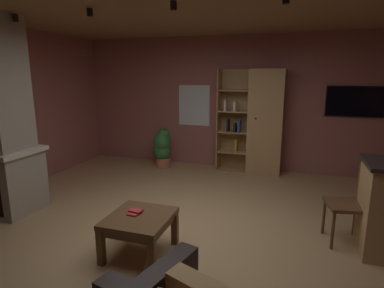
% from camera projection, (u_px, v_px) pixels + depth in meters
% --- Properties ---
extents(floor, '(6.39, 6.10, 0.02)m').
position_uv_depth(floor, '(182.00, 234.00, 3.91)').
color(floor, tan).
rests_on(floor, ground).
extents(wall_back, '(6.51, 0.06, 2.69)m').
position_uv_depth(wall_back, '(232.00, 103.00, 6.48)').
color(wall_back, '#9E5B56').
rests_on(wall_back, ground).
extents(window_pane_back, '(0.68, 0.01, 0.85)m').
position_uv_depth(window_pane_back, '(194.00, 105.00, 6.70)').
color(window_pane_back, white).
extents(bookshelf_cabinet, '(1.25, 0.41, 2.03)m').
position_uv_depth(bookshelf_cabinet, '(261.00, 123.00, 6.11)').
color(bookshelf_cabinet, tan).
rests_on(bookshelf_cabinet, ground).
extents(coffee_table, '(0.65, 0.70, 0.44)m').
position_uv_depth(coffee_table, '(140.00, 223.00, 3.39)').
color(coffee_table, brown).
rests_on(coffee_table, ground).
extents(table_book_0, '(0.12, 0.10, 0.02)m').
position_uv_depth(table_book_0, '(133.00, 214.00, 3.40)').
color(table_book_0, '#B22D2D').
rests_on(table_book_0, coffee_table).
extents(table_book_1, '(0.15, 0.12, 0.02)m').
position_uv_depth(table_book_1, '(136.00, 211.00, 3.44)').
color(table_book_1, '#B22D2D').
rests_on(table_book_1, coffee_table).
extents(dining_chair, '(0.49, 0.49, 0.92)m').
position_uv_depth(dining_chair, '(355.00, 200.00, 3.59)').
color(dining_chair, brown).
rests_on(dining_chair, ground).
extents(potted_floor_plant, '(0.38, 0.40, 0.83)m').
position_uv_depth(potted_floor_plant, '(162.00, 147.00, 6.62)').
color(potted_floor_plant, '#B77051').
rests_on(potted_floor_plant, ground).
extents(wall_mounted_tv, '(0.99, 0.06, 0.56)m').
position_uv_depth(wall_mounted_tv, '(355.00, 102.00, 5.73)').
color(wall_mounted_tv, black).
extents(track_light_spot_0, '(0.07, 0.07, 0.09)m').
position_uv_depth(track_light_spot_0, '(15.00, 18.00, 3.98)').
color(track_light_spot_0, black).
extents(track_light_spot_1, '(0.07, 0.07, 0.09)m').
position_uv_depth(track_light_spot_1, '(90.00, 12.00, 3.63)').
color(track_light_spot_1, black).
extents(track_light_spot_2, '(0.07, 0.07, 0.09)m').
position_uv_depth(track_light_spot_2, '(173.00, 6.00, 3.28)').
color(track_light_spot_2, black).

